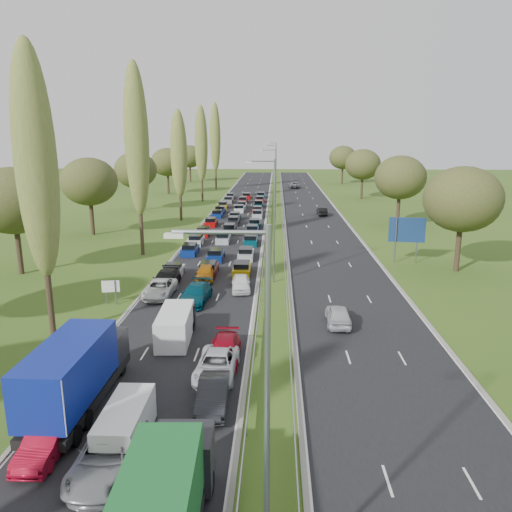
{
  "coord_description": "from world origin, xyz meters",
  "views": [
    {
      "loc": [
        4.71,
        -4.38,
        14.21
      ],
      "look_at": [
        2.55,
        47.69,
        1.5
      ],
      "focal_mm": 35.0,
      "sensor_mm": 36.0,
      "label": 1
    }
  ],
  "objects_px": {
    "blue_lorry": "(77,372)",
    "info_sign": "(111,289)",
    "near_car_2": "(160,289)",
    "direction_sign": "(407,232)",
    "near_car_3": "(166,279)",
    "white_van_front": "(127,422)",
    "white_van_rear": "(176,324)",
    "near_car_1": "(47,441)"
  },
  "relations": [
    {
      "from": "near_car_1",
      "to": "white_van_front",
      "type": "distance_m",
      "value": 3.56
    },
    {
      "from": "blue_lorry",
      "to": "info_sign",
      "type": "height_order",
      "value": "blue_lorry"
    },
    {
      "from": "near_car_3",
      "to": "white_van_front",
      "type": "xyz_separation_m",
      "value": [
        3.52,
        -24.45,
        0.17
      ]
    },
    {
      "from": "near_car_2",
      "to": "white_van_rear",
      "type": "distance_m",
      "value": 10.12
    },
    {
      "from": "white_van_front",
      "to": "info_sign",
      "type": "xyz_separation_m",
      "value": [
        -7.12,
        19.4,
        0.4
      ]
    },
    {
      "from": "info_sign",
      "to": "near_car_3",
      "type": "bearing_deg",
      "value": 54.48
    },
    {
      "from": "near_car_3",
      "to": "blue_lorry",
      "type": "height_order",
      "value": "blue_lorry"
    },
    {
      "from": "near_car_3",
      "to": "near_car_1",
      "type": "bearing_deg",
      "value": -88.02
    },
    {
      "from": "near_car_2",
      "to": "white_van_front",
      "type": "distance_m",
      "value": 21.95
    },
    {
      "from": "near_car_1",
      "to": "near_car_2",
      "type": "xyz_separation_m",
      "value": [
        -0.11,
        22.94,
        0.01
      ]
    },
    {
      "from": "white_van_rear",
      "to": "direction_sign",
      "type": "height_order",
      "value": "direction_sign"
    },
    {
      "from": "near_car_1",
      "to": "white_van_rear",
      "type": "height_order",
      "value": "white_van_rear"
    },
    {
      "from": "near_car_2",
      "to": "info_sign",
      "type": "height_order",
      "value": "info_sign"
    },
    {
      "from": "blue_lorry",
      "to": "near_car_1",
      "type": "bearing_deg",
      "value": -87.57
    },
    {
      "from": "near_car_3",
      "to": "white_van_front",
      "type": "bearing_deg",
      "value": -80.27
    },
    {
      "from": "white_van_rear",
      "to": "blue_lorry",
      "type": "bearing_deg",
      "value": -112.8
    },
    {
      "from": "near_car_1",
      "to": "white_van_front",
      "type": "height_order",
      "value": "white_van_front"
    },
    {
      "from": "white_van_rear",
      "to": "info_sign",
      "type": "relative_size",
      "value": 2.58
    },
    {
      "from": "white_van_rear",
      "to": "near_car_3",
      "type": "bearing_deg",
      "value": 102.68
    },
    {
      "from": "white_van_front",
      "to": "near_car_3",
      "type": "bearing_deg",
      "value": 97.78
    },
    {
      "from": "near_car_2",
      "to": "direction_sign",
      "type": "distance_m",
      "value": 28.53
    },
    {
      "from": "white_van_front",
      "to": "info_sign",
      "type": "bearing_deg",
      "value": 109.74
    },
    {
      "from": "near_car_1",
      "to": "near_car_3",
      "type": "xyz_separation_m",
      "value": [
        -0.2,
        25.7,
        0.07
      ]
    },
    {
      "from": "near_car_2",
      "to": "near_car_3",
      "type": "relative_size",
      "value": 0.96
    },
    {
      "from": "direction_sign",
      "to": "near_car_3",
      "type": "bearing_deg",
      "value": -157.4
    },
    {
      "from": "near_car_3",
      "to": "direction_sign",
      "type": "bearing_deg",
      "value": 24.13
    },
    {
      "from": "white_van_front",
      "to": "white_van_rear",
      "type": "bearing_deg",
      "value": 89.93
    },
    {
      "from": "blue_lorry",
      "to": "info_sign",
      "type": "bearing_deg",
      "value": 103.39
    },
    {
      "from": "blue_lorry",
      "to": "info_sign",
      "type": "relative_size",
      "value": 4.52
    },
    {
      "from": "near_car_1",
      "to": "white_van_front",
      "type": "relative_size",
      "value": 0.93
    },
    {
      "from": "info_sign",
      "to": "direction_sign",
      "type": "relative_size",
      "value": 0.4
    },
    {
      "from": "near_car_3",
      "to": "direction_sign",
      "type": "height_order",
      "value": "direction_sign"
    },
    {
      "from": "blue_lorry",
      "to": "direction_sign",
      "type": "xyz_separation_m",
      "value": [
        25.11,
        32.11,
        1.5
      ]
    },
    {
      "from": "near_car_2",
      "to": "white_van_rear",
      "type": "height_order",
      "value": "white_van_rear"
    },
    {
      "from": "near_car_3",
      "to": "blue_lorry",
      "type": "bearing_deg",
      "value": -88.23
    },
    {
      "from": "blue_lorry",
      "to": "white_van_front",
      "type": "height_order",
      "value": "blue_lorry"
    },
    {
      "from": "near_car_3",
      "to": "info_sign",
      "type": "height_order",
      "value": "info_sign"
    },
    {
      "from": "near_car_1",
      "to": "direction_sign",
      "type": "xyz_separation_m",
      "value": [
        25.0,
        36.19,
        2.84
      ]
    },
    {
      "from": "direction_sign",
      "to": "blue_lorry",
      "type": "bearing_deg",
      "value": -128.02
    },
    {
      "from": "near_car_1",
      "to": "blue_lorry",
      "type": "height_order",
      "value": "blue_lorry"
    },
    {
      "from": "near_car_3",
      "to": "near_car_2",
      "type": "bearing_deg",
      "value": -86.66
    },
    {
      "from": "near_car_3",
      "to": "blue_lorry",
      "type": "distance_m",
      "value": 21.66
    }
  ]
}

